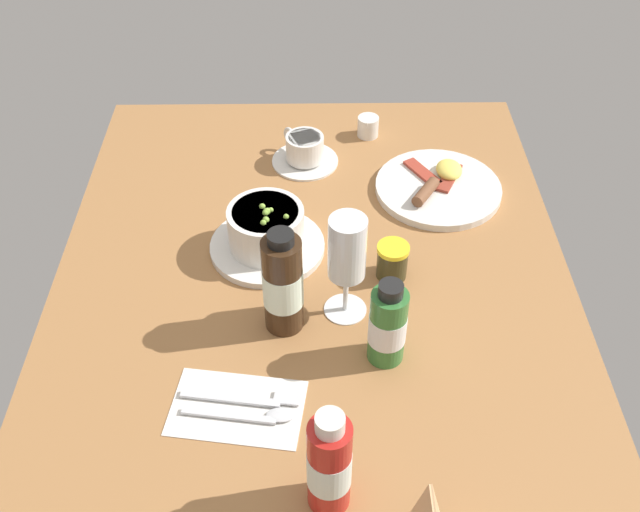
# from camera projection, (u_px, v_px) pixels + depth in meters

# --- Properties ---
(ground_plane) EXTENTS (1.10, 0.84, 0.03)m
(ground_plane) POSITION_uv_depth(u_px,v_px,m) (312.00, 291.00, 1.19)
(ground_plane) COLOR #9E6B3D
(porridge_bowl) EXTENTS (0.19, 0.19, 0.09)m
(porridge_bowl) POSITION_uv_depth(u_px,v_px,m) (265.00, 231.00, 1.22)
(porridge_bowl) COLOR silver
(porridge_bowl) RESTS_ON ground_plane
(cutlery_setting) EXTENTS (0.14, 0.20, 0.01)m
(cutlery_setting) POSITION_uv_depth(u_px,v_px,m) (239.00, 407.00, 1.01)
(cutlery_setting) COLOR silver
(cutlery_setting) RESTS_ON ground_plane
(coffee_cup) EXTENTS (0.13, 0.13, 0.06)m
(coffee_cup) POSITION_uv_depth(u_px,v_px,m) (304.00, 151.00, 1.41)
(coffee_cup) COLOR silver
(coffee_cup) RESTS_ON ground_plane
(creamer_jug) EXTENTS (0.05, 0.04, 0.05)m
(creamer_jug) POSITION_uv_depth(u_px,v_px,m) (367.00, 126.00, 1.48)
(creamer_jug) COLOR silver
(creamer_jug) RESTS_ON ground_plane
(wine_glass) EXTENTS (0.07, 0.07, 0.18)m
(wine_glass) POSITION_uv_depth(u_px,v_px,m) (346.00, 253.00, 1.06)
(wine_glass) COLOR white
(wine_glass) RESTS_ON ground_plane
(jam_jar) EXTENTS (0.05, 0.05, 0.06)m
(jam_jar) POSITION_uv_depth(u_px,v_px,m) (391.00, 261.00, 1.18)
(jam_jar) COLOR #343118
(jam_jar) RESTS_ON ground_plane
(sauce_bottle_brown) EXTENTS (0.06, 0.06, 0.18)m
(sauce_bottle_brown) POSITION_uv_depth(u_px,v_px,m) (282.00, 284.00, 1.07)
(sauce_bottle_brown) COLOR #382314
(sauce_bottle_brown) RESTS_ON ground_plane
(sauce_bottle_green) EXTENTS (0.05, 0.05, 0.15)m
(sauce_bottle_green) POSITION_uv_depth(u_px,v_px,m) (386.00, 325.00, 1.03)
(sauce_bottle_green) COLOR #337233
(sauce_bottle_green) RESTS_ON ground_plane
(sauce_bottle_red) EXTENTS (0.05, 0.05, 0.17)m
(sauce_bottle_red) POSITION_uv_depth(u_px,v_px,m) (328.00, 465.00, 0.86)
(sauce_bottle_red) COLOR #B21E19
(sauce_bottle_red) RESTS_ON ground_plane
(breakfast_plate) EXTENTS (0.23, 0.23, 0.04)m
(breakfast_plate) POSITION_uv_depth(u_px,v_px,m) (438.00, 187.00, 1.36)
(breakfast_plate) COLOR silver
(breakfast_plate) RESTS_ON ground_plane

